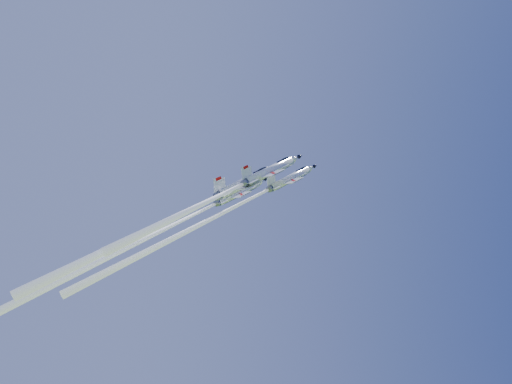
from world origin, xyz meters
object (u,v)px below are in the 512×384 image
object	(u,v)px
jet_lead	(212,218)
jet_slot	(172,218)
jet_left	(152,235)
jet_right	(218,196)

from	to	relation	value
jet_lead	jet_slot	world-z (taller)	jet_lead
jet_slot	jet_left	bearing A→B (deg)	178.47
jet_left	jet_right	distance (m)	17.46
jet_lead	jet_right	world-z (taller)	jet_lead
jet_lead	jet_slot	bearing A→B (deg)	-86.73
jet_right	jet_slot	world-z (taller)	jet_right
jet_left	jet_right	world-z (taller)	jet_right
jet_lead	jet_left	world-z (taller)	jet_lead
jet_left	jet_right	xyz separation A→B (m)	(10.77, -12.55, 5.58)
jet_left	jet_slot	bearing A→B (deg)	-1.53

